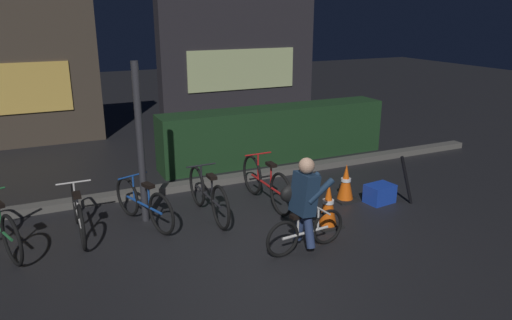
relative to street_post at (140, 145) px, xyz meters
name	(u,v)px	position (x,y,z in m)	size (l,w,h in m)	color
ground_plane	(261,236)	(1.31, -1.20, -1.16)	(40.00, 40.00, 0.00)	black
sidewalk_curb	(207,182)	(1.31, 1.00, -1.10)	(12.00, 0.24, 0.12)	#56544F
hedge_row	(275,134)	(3.11, 1.90, -0.61)	(4.80, 0.70, 1.10)	#19381C
storefront_right	(238,44)	(4.05, 6.00, 0.91)	(4.51, 0.54, 4.15)	#262328
street_post	(140,145)	(0.00, 0.00, 0.00)	(0.10, 0.10, 2.32)	#2D2D33
parked_bike_left_mid	(78,213)	(-0.93, -0.10, -0.84)	(0.46, 1.51, 0.70)	black
parked_bike_center_left	(144,204)	(-0.04, -0.13, -0.84)	(0.57, 1.43, 0.69)	black
parked_bike_center_right	(208,195)	(0.89, -0.26, -0.82)	(0.46, 1.60, 0.74)	black
parked_bike_right_mid	(266,183)	(1.88, -0.18, -0.81)	(0.46, 1.67, 0.77)	black
traffic_cone_near	(328,205)	(2.32, -1.30, -0.84)	(0.36, 0.36, 0.66)	black
traffic_cone_far	(346,183)	(3.12, -0.58, -0.86)	(0.36, 0.36, 0.61)	black
blue_crate	(380,194)	(3.56, -0.90, -1.01)	(0.44, 0.32, 0.30)	#193DB7
cyclist	(304,204)	(1.63, -1.77, -0.53)	(1.19, 0.50, 1.25)	black
closed_umbrella	(407,180)	(3.86, -1.15, -0.75)	(0.05, 0.05, 0.85)	black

